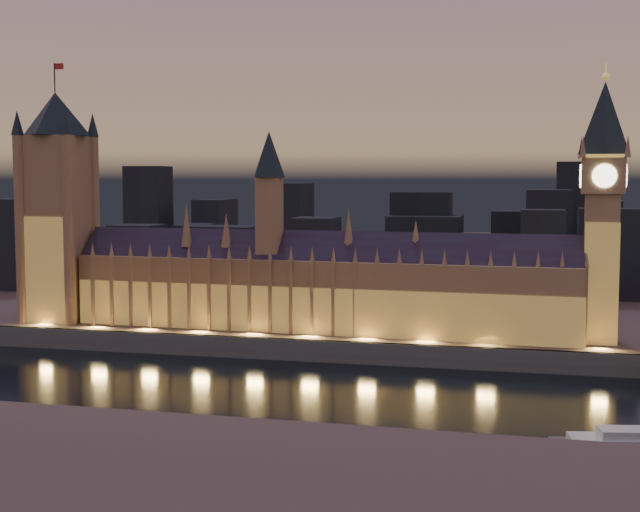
# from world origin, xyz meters

# --- Properties ---
(ground_plane) EXTENTS (2000.00, 2000.00, 0.00)m
(ground_plane) POSITION_xyz_m (0.00, 0.00, 0.00)
(ground_plane) COLOR black
(ground_plane) RESTS_ON ground
(north_bank) EXTENTS (2000.00, 960.00, 8.00)m
(north_bank) POSITION_xyz_m (0.00, 520.00, 4.00)
(north_bank) COLOR #443432
(north_bank) RESTS_ON ground
(embankment_wall) EXTENTS (2000.00, 2.50, 8.00)m
(embankment_wall) POSITION_xyz_m (0.00, 41.00, 4.00)
(embankment_wall) COLOR #4D574C
(embankment_wall) RESTS_ON ground
(palace_of_westminster) EXTENTS (202.00, 28.40, 78.00)m
(palace_of_westminster) POSITION_xyz_m (1.77, 61.75, 26.37)
(palace_of_westminster) COLOR #8F764C
(palace_of_westminster) RESTS_ON north_bank
(victoria_tower) EXTENTS (31.68, 31.68, 107.22)m
(victoria_tower) POSITION_xyz_m (-110.00, 61.91, 60.89)
(victoria_tower) COLOR #8F764C
(victoria_tower) RESTS_ON north_bank
(elizabeth_tower) EXTENTS (18.00, 18.00, 100.52)m
(elizabeth_tower) POSITION_xyz_m (108.00, 61.92, 63.86)
(elizabeth_tower) COLOR #8F764C
(elizabeth_tower) RESTS_ON north_bank
(city_backdrop) EXTENTS (489.78, 215.63, 71.64)m
(city_backdrop) POSITION_xyz_m (35.89, 247.04, 30.83)
(city_backdrop) COLOR black
(city_backdrop) RESTS_ON north_bank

